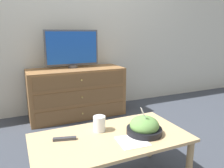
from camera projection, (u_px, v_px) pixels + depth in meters
The scene contains 9 objects.
ground_plane at pixel (81, 108), 3.12m from camera, with size 12.00×12.00×0.00m, color #383D47.
wall_back at pixel (77, 13), 2.85m from camera, with size 12.00×0.05×2.60m.
dresser at pixel (77, 92), 2.77m from camera, with size 1.18×0.48×0.61m.
tv at pixel (72, 48), 2.72m from camera, with size 0.67×0.11×0.47m.
coffee_table at pixel (111, 143), 1.43m from camera, with size 1.01×0.54×0.38m.
takeout_bowl at pixel (144, 127), 1.46m from camera, with size 0.24×0.24×0.20m.
drink_cup at pixel (99, 125), 1.50m from camera, with size 0.08×0.08×0.11m.
napkin at pixel (132, 141), 1.36m from camera, with size 0.19×0.19×0.00m.
remote_control at pixel (65, 139), 1.37m from camera, with size 0.15×0.06×0.02m.
Camera 1 is at (-0.81, -2.89, 1.04)m, focal length 35.00 mm.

